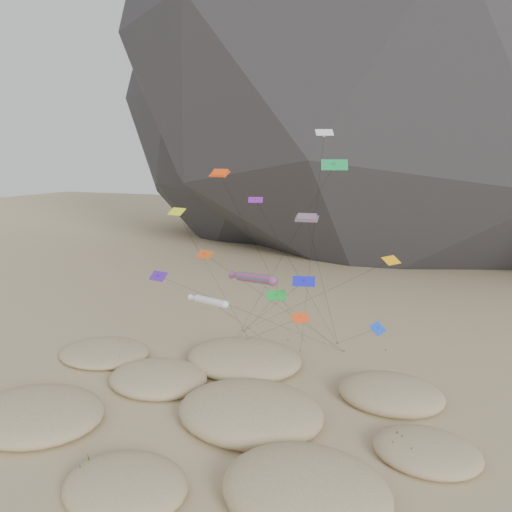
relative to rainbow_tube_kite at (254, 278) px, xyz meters
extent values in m
plane|color=#CCB789|center=(-0.64, -8.57, -13.33)|extent=(500.00, 500.00, 0.00)
ellipsoid|color=black|center=(7.36, 106.43, 46.67)|extent=(191.54, 147.29, 156.00)
ellipsoid|color=#2B2B30|center=(-37.64, 114.43, 30.67)|extent=(136.20, 127.83, 116.00)
ellipsoid|color=#CCB789|center=(-17.98, -13.44, -12.65)|extent=(14.01, 11.91, 3.01)
ellipsoid|color=#CCB789|center=(-2.94, -19.11, -12.73)|extent=(10.19, 8.66, 2.65)
ellipsoid|color=#CCB789|center=(10.38, -14.53, -12.42)|extent=(13.27, 11.28, 4.04)
ellipsoid|color=#CCB789|center=(-11.41, -1.67, -12.72)|extent=(11.83, 10.05, 2.72)
ellipsoid|color=#CCB789|center=(1.75, -5.06, -12.46)|extent=(14.93, 12.69, 3.85)
ellipsoid|color=#CCB789|center=(18.59, -4.88, -12.84)|extent=(9.41, 8.00, 2.18)
ellipsoid|color=#CCB789|center=(-4.28, 7.00, -12.55)|extent=(14.89, 12.66, 3.44)
ellipsoid|color=#CCB789|center=(14.20, 4.69, -12.66)|extent=(11.38, 9.67, 2.96)
ellipsoid|color=#CCB789|center=(-22.50, 2.50, -12.87)|extent=(12.24, 10.41, 2.03)
ellipsoid|color=black|center=(-17.46, -15.53, -12.43)|extent=(2.82, 2.41, 0.85)
ellipsoid|color=black|center=(-15.16, -13.02, -12.53)|extent=(2.05, 1.76, 0.62)
ellipsoid|color=black|center=(-6.02, -19.20, -12.73)|extent=(2.30, 1.97, 0.69)
ellipsoid|color=black|center=(-1.70, -16.72, -12.83)|extent=(2.41, 2.06, 0.72)
ellipsoid|color=black|center=(9.79, -12.93, -12.33)|extent=(2.91, 2.49, 0.87)
ellipsoid|color=black|center=(6.41, -15.95, -12.53)|extent=(2.05, 1.75, 0.62)
ellipsoid|color=black|center=(-13.02, -2.75, -12.53)|extent=(2.93, 2.51, 0.88)
ellipsoid|color=black|center=(-8.36, -2.32, -12.63)|extent=(2.30, 1.96, 0.69)
ellipsoid|color=black|center=(1.59, -3.38, -12.23)|extent=(3.50, 3.00, 1.05)
ellipsoid|color=black|center=(3.90, -2.55, -12.33)|extent=(3.08, 2.64, 0.92)
ellipsoid|color=black|center=(-0.60, -6.14, -12.43)|extent=(2.84, 2.43, 0.85)
ellipsoid|color=black|center=(16.88, -5.70, -12.73)|extent=(2.65, 2.26, 0.79)
ellipsoid|color=black|center=(-2.76, 6.88, -12.33)|extent=(3.29, 2.81, 0.99)
ellipsoid|color=black|center=(-0.07, 6.79, -12.43)|extent=(2.16, 1.85, 0.65)
ellipsoid|color=black|center=(13.49, 5.50, -12.63)|extent=(2.26, 1.93, 0.68)
ellipsoid|color=black|center=(11.24, 2.25, -12.73)|extent=(2.42, 2.07, 0.72)
ellipsoid|color=black|center=(-21.21, 4.34, -12.83)|extent=(2.16, 1.85, 0.65)
ellipsoid|color=black|center=(-19.36, 0.30, -12.93)|extent=(1.71, 1.47, 0.51)
cylinder|color=#3F2D1E|center=(-5.91, 13.45, -13.18)|extent=(0.08, 0.08, 0.30)
cylinder|color=#3F2D1E|center=(-1.73, 16.82, -13.18)|extent=(0.08, 0.08, 0.30)
cylinder|color=#3F2D1E|center=(1.10, 13.72, -13.18)|extent=(0.08, 0.08, 0.30)
cylinder|color=#3F2D1E|center=(5.01, 18.50, -13.18)|extent=(0.08, 0.08, 0.30)
cylinder|color=#3F2D1E|center=(6.59, 15.94, -13.18)|extent=(0.08, 0.08, 0.30)
cylinder|color=#3F2D1E|center=(-9.37, 17.97, -13.18)|extent=(0.08, 0.08, 0.30)
cylinder|color=#3F2D1E|center=(11.74, 18.31, -13.18)|extent=(0.08, 0.08, 0.30)
cylinder|color=#3F2D1E|center=(-8.39, 12.41, -13.18)|extent=(0.08, 0.08, 0.30)
cylinder|color=#F8331A|center=(0.23, -0.14, 0.04)|extent=(5.48, 3.56, 1.60)
sphere|color=#F8331A|center=(2.70, -1.45, 0.26)|extent=(1.08, 1.08, 1.08)
cone|color=#F8331A|center=(-2.49, 1.31, -0.24)|extent=(2.48, 1.90, 1.15)
cylinder|color=black|center=(2.51, 8.73, -6.65)|extent=(4.58, 17.74, 13.39)
cylinder|color=white|center=(-5.23, 0.04, -3.17)|extent=(4.98, 2.84, 1.16)
sphere|color=white|center=(-2.93, -1.01, -2.97)|extent=(0.85, 0.85, 0.85)
cone|color=white|center=(-7.77, 1.18, -3.42)|extent=(2.19, 1.52, 0.87)
cylinder|color=black|center=(-3.99, 7.05, -8.25)|extent=(2.52, 14.04, 10.18)
cube|color=#FF4A0D|center=(-6.19, 4.61, 10.67)|extent=(2.70, 1.70, 0.75)
cube|color=#FF4A0D|center=(-6.19, 4.61, 10.86)|extent=(2.27, 1.38, 0.73)
cylinder|color=black|center=(-2.69, 10.75, -1.33)|extent=(7.05, 12.31, 24.01)
cube|color=#E44B18|center=(4.27, 4.81, 5.97)|extent=(2.59, 1.29, 0.68)
cube|color=#E44B18|center=(4.27, 4.81, 6.19)|extent=(2.19, 1.03, 0.68)
cylinder|color=black|center=(4.69, 11.59, -3.68)|extent=(0.87, 13.58, 19.31)
cube|color=white|center=(5.40, 7.02, 15.19)|extent=(2.15, 1.71, 0.73)
cube|color=white|center=(5.40, 7.02, 15.04)|extent=(0.30, 0.29, 0.66)
cylinder|color=black|center=(3.25, 10.37, 0.96)|extent=(4.34, 6.74, 28.48)
cube|color=#17994B|center=(7.48, 3.49, 11.80)|extent=(2.96, 2.02, 1.09)
cube|color=#17994B|center=(7.48, 3.49, 11.65)|extent=(0.40, 0.42, 0.91)
cylinder|color=black|center=(-0.45, 7.95, -0.74)|extent=(15.90, 8.95, 25.09)
cube|color=#F14416|center=(6.32, -3.51, -2.54)|extent=(1.81, 2.08, 0.76)
cube|color=#F14416|center=(6.32, -3.51, -2.69)|extent=(0.33, 0.32, 0.63)
cylinder|color=black|center=(-1.04, 4.45, -7.91)|extent=(14.73, 15.94, 10.76)
cube|color=#DBF619|center=(-11.76, 4.16, 6.13)|extent=(2.34, 1.59, 0.80)
cube|color=#DBF619|center=(-11.76, 4.16, 5.98)|extent=(0.30, 0.29, 0.73)
cylinder|color=black|center=(-8.83, 8.81, -3.57)|extent=(5.89, 9.32, 19.42)
cube|color=#CB4A13|center=(-5.60, -0.39, 2.18)|extent=(2.03, 1.31, 0.74)
cube|color=#CB4A13|center=(-5.60, -0.39, 2.03)|extent=(0.27, 0.27, 0.64)
cylinder|color=black|center=(0.49, 7.78, -5.55)|extent=(12.21, 16.36, 15.48)
cube|color=#FFB50D|center=(13.84, 1.75, 2.68)|extent=(1.84, 2.13, 0.67)
cube|color=#FFB50D|center=(13.84, 1.75, 2.53)|extent=(0.27, 0.29, 0.65)
cylinder|color=black|center=(2.23, 9.86, -5.30)|extent=(23.24, 16.25, 15.98)
cube|color=#491BA1|center=(-11.75, -0.27, -0.82)|extent=(2.30, 1.40, 0.93)
cube|color=#491BA1|center=(-11.75, -0.27, -0.97)|extent=(0.31, 0.36, 0.71)
cylinder|color=black|center=(-2.58, 7.84, -7.05)|extent=(18.36, 16.24, 12.48)
cube|color=purple|center=(-1.32, 3.68, 7.91)|extent=(1.79, 1.33, 0.58)
cube|color=purple|center=(-1.32, 3.68, 7.76)|extent=(0.23, 0.22, 0.55)
cylinder|color=black|center=(1.84, 11.09, -2.68)|extent=(6.36, 14.84, 21.21)
cube|color=#1A1CE4|center=(6.44, -3.05, 0.99)|extent=(2.36, 1.64, 0.76)
cube|color=#1A1CE4|center=(6.44, -3.05, 0.84)|extent=(0.30, 0.26, 0.74)
cylinder|color=black|center=(-1.47, 7.46, -6.15)|extent=(15.84, 21.05, 14.28)
cube|color=#17972D|center=(3.51, -2.60, -0.85)|extent=(2.15, 1.84, 0.82)
cube|color=#17972D|center=(3.51, -2.60, -1.00)|extent=(0.34, 0.35, 0.65)
cylinder|color=black|center=(-2.44, 4.91, -7.07)|extent=(11.93, 15.03, 12.44)
cube|color=blue|center=(12.88, 1.85, -4.48)|extent=(1.55, 2.29, 0.87)
cube|color=blue|center=(12.88, 1.85, -4.63)|extent=(0.34, 0.32, 0.70)
cylinder|color=black|center=(8.94, 10.17, -8.88)|extent=(7.90, 16.67, 8.82)
camera|label=1|loc=(19.81, -47.31, 12.72)|focal=35.00mm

